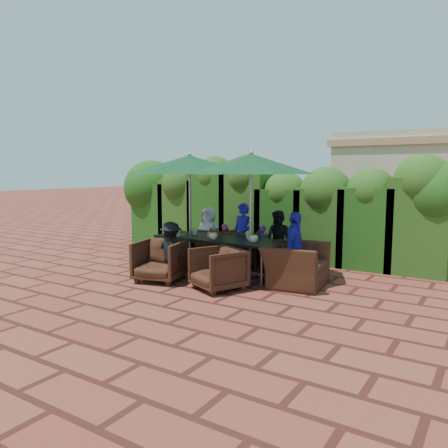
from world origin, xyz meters
The scene contains 32 objects.
ground centered at (0.00, 0.00, 0.00)m, with size 80.00×80.00×0.00m, color maroon.
dining_table centered at (0.06, 0.05, 0.68)m, with size 2.60×0.90×0.75m.
umbrella_left centered at (-0.57, -0.02, 2.21)m, with size 2.53×2.53×2.46m.
umbrella_right centered at (0.83, 0.05, 2.21)m, with size 2.54×2.54×2.46m.
chair_far_left centered at (-0.69, 1.04, 0.42)m, with size 0.81×0.76×0.84m, color black.
chair_far_mid centered at (0.02, 1.03, 0.43)m, with size 0.84×0.79×0.86m, color black.
chair_far_right centered at (0.91, 0.88, 0.36)m, with size 0.70×0.65×0.72m, color black.
chair_near_left centered at (-0.55, -1.02, 0.43)m, with size 0.84×0.78×0.86m, color black.
chair_near_right centered at (0.73, -0.94, 0.41)m, with size 0.79×0.74×0.82m, color black.
chair_end_right centered at (1.76, 0.07, 0.51)m, with size 1.17×0.76×1.02m, color black.
adult_far_left centered at (-0.77, 0.93, 0.63)m, with size 0.62×0.37×1.27m, color white.
adult_far_mid centered at (0.13, 0.96, 0.70)m, with size 0.50×0.41×1.39m, color #2521B5.
adult_far_right centered at (0.94, 1.08, 0.63)m, with size 0.60×0.37×1.26m, color black.
adult_near_left centered at (-0.43, -0.83, 0.56)m, with size 0.72×0.33×1.12m, color black.
adult_end_right centered at (1.72, 0.10, 0.68)m, with size 0.79×0.40×1.35m, color #2521B5.
child_left centered at (-0.38, 1.01, 0.45)m, with size 0.33×0.27×0.91m, color #E65193.
child_right centered at (0.50, 1.19, 0.46)m, with size 0.33×0.27×0.91m, color #884697.
pedestrian_a centered at (1.53, 4.26, 0.85)m, with size 1.59×0.57×1.70m, color #227D29.
pedestrian_b centered at (2.68, 4.44, 0.91)m, with size 0.87×0.53×1.82m, color #E65193.
pedestrian_c centered at (3.09, 4.27, 0.92)m, with size 1.17×0.54×1.83m, color gray.
cup_a centered at (-0.83, -0.15, 0.82)m, with size 0.17×0.17×0.13m, color beige.
cup_b centered at (-0.54, 0.10, 0.82)m, with size 0.15×0.15×0.14m, color beige.
cup_c centered at (0.14, -0.20, 0.81)m, with size 0.16×0.16×0.13m, color beige.
cup_d centered at (0.68, 0.24, 0.82)m, with size 0.15×0.15×0.14m, color beige.
cup_e centered at (0.97, -0.08, 0.81)m, with size 0.16×0.16×0.13m, color beige.
ketchup_bottle centered at (-0.13, 0.08, 0.83)m, with size 0.04×0.04×0.17m, color #B20C0A.
sauce_bottle centered at (0.00, 0.13, 0.83)m, with size 0.04×0.04×0.17m, color #4C230C.
serving_tray centered at (-0.85, -0.16, 0.76)m, with size 0.35×0.25×0.02m, color olive.
number_block_left centered at (-0.09, 0.03, 0.80)m, with size 0.12×0.06×0.10m, color tan.
number_block_right centered at (0.84, 0.07, 0.80)m, with size 0.12×0.06×0.10m, color tan.
hedge_wall centered at (-0.16, 2.32, 1.33)m, with size 9.10×1.60×2.51m.
building centered at (3.50, 6.99, 1.61)m, with size 6.20×3.08×3.20m.
Camera 1 is at (4.87, -7.23, 2.08)m, focal length 35.00 mm.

